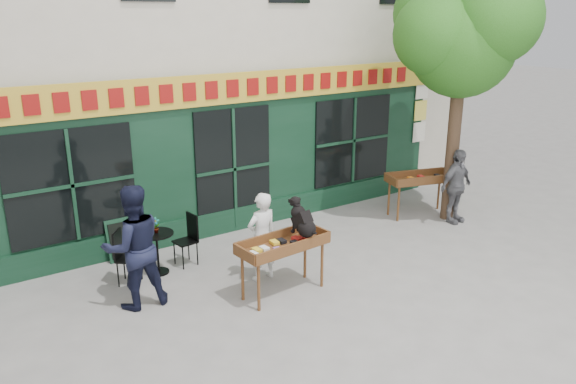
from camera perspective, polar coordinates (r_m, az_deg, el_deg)
name	(u,v)px	position (r m, az deg, el deg)	size (l,w,h in m)	color
ground	(298,269)	(10.21, 1.05, -7.86)	(80.00, 80.00, 0.00)	slate
street_tree	(463,28)	(12.47, 17.31, 15.59)	(3.05, 2.90, 5.60)	#382619
book_cart_center	(283,247)	(9.06, -0.50, -5.61)	(1.54, 0.73, 0.99)	brown
dog	(303,216)	(9.03, 1.52, -2.49)	(0.34, 0.60, 0.60)	black
woman	(262,237)	(9.58, -2.66, -4.55)	(0.57, 0.37, 1.56)	silver
book_cart_right	(420,180)	(12.94, 13.31, 1.16)	(1.61, 1.01, 0.99)	brown
man_right	(456,186)	(12.70, 16.70, 0.56)	(0.96, 0.40, 1.64)	#57575C
bistro_table	(157,245)	(10.12, -13.17, -5.22)	(0.60, 0.60, 0.76)	black
bistro_chair_left	(123,253)	(9.90, -16.42, -5.95)	(0.51, 0.51, 0.95)	black
bistro_chair_right	(189,235)	(10.38, -10.02, -4.32)	(0.41, 0.40, 0.95)	black
potted_plant	(156,225)	(9.99, -13.31, -3.31)	(0.15, 0.10, 0.28)	gray
man_left	(134,247)	(8.95, -15.41, -5.41)	(0.96, 0.75, 1.98)	black
chalkboard	(122,240)	(10.88, -16.49, -4.66)	(0.56, 0.21, 0.79)	black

